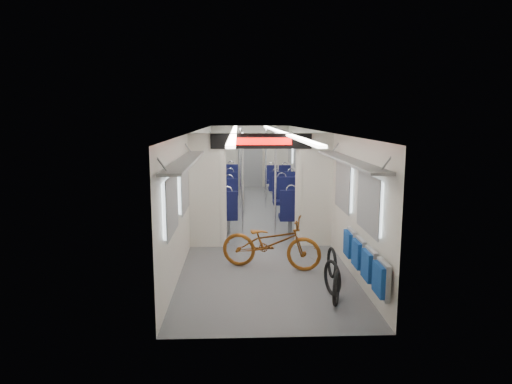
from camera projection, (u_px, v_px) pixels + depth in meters
carriage at (257, 164)px, 10.90m from camera, size 12.00×12.02×2.31m
bicycle at (271, 243)px, 7.94m from camera, size 1.85×1.07×0.92m
flip_bench at (364, 259)px, 6.62m from camera, size 0.12×2.07×0.47m
bike_hoop_a at (336, 290)px, 6.39m from camera, size 0.22×0.50×0.52m
bike_hoop_b at (332, 279)px, 6.76m from camera, size 0.17×0.53×0.54m
bike_hoop_c at (332, 264)px, 7.50m from camera, size 0.07×0.51×0.51m
seat_bay_near_left at (219, 203)px, 11.10m from camera, size 0.93×2.15×1.12m
seat_bay_near_right at (295, 202)px, 11.11m from camera, size 0.96×2.29×1.17m
seat_bay_far_left at (223, 183)px, 14.40m from camera, size 0.95×2.26×1.16m
seat_bay_far_right at (280, 181)px, 15.01m from camera, size 0.89×1.96×1.07m
stanchion_near_left at (243, 186)px, 9.88m from camera, size 0.05×0.05×2.30m
stanchion_near_right at (275, 186)px, 9.78m from camera, size 0.04×0.04×2.30m
stanchion_far_left at (241, 169)px, 13.14m from camera, size 0.04×0.04×2.30m
stanchion_far_right at (266, 169)px, 13.12m from camera, size 0.04×0.04×2.30m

